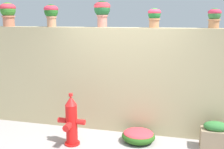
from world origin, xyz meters
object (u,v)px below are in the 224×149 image
Objects in this scene: potted_plant_4 at (214,16)px; potted_plant_1 at (51,12)px; potted_plant_0 at (8,12)px; flower_bush_left at (138,135)px; potted_plant_3 at (154,16)px; potted_plant_2 at (102,10)px; planter_box at (215,136)px; fire_hydrant at (71,122)px.

potted_plant_1 is at bearing -178.97° from potted_plant_4.
potted_plant_4 is (4.14, 0.04, -0.10)m from potted_plant_0.
potted_plant_0 is at bearing -179.38° from potted_plant_4.
flower_bush_left is (-1.23, -0.57, -2.16)m from potted_plant_4.
flower_bush_left is (-0.18, -0.52, -2.17)m from potted_plant_3.
planter_box is (2.18, -0.53, -2.17)m from potted_plant_2.
potted_plant_3 is (2.08, 0.00, -0.07)m from potted_plant_1.
fire_hydrant is at bearing -50.48° from potted_plant_1.
fire_hydrant reaches higher than planter_box.
potted_plant_4 reaches higher than flower_bush_left.
fire_hydrant is at bearing -146.08° from potted_plant_3.
fire_hydrant is 1.87× the size of planter_box.
potted_plant_0 is at bearing 152.40° from fire_hydrant.
potted_plant_0 is 1.11× the size of potted_plant_1.
fire_hydrant is at bearing -27.60° from potted_plant_0.
potted_plant_2 is 2.50m from flower_bush_left.
flower_bush_left is at bearing -155.02° from potted_plant_4.
potted_plant_1 is at bearing 164.79° from flower_bush_left.
flower_bush_left is at bearing -10.33° from potted_plant_0.
potted_plant_3 reaches higher than flower_bush_left.
potted_plant_2 reaches higher than potted_plant_1.
potted_plant_4 is (3.14, 0.06, -0.08)m from potted_plant_1.
fire_hydrant is (0.74, -0.90, -1.93)m from potted_plant_1.
potted_plant_4 is at bearing 21.78° from fire_hydrant.
fire_hydrant is at bearing -108.52° from potted_plant_2.
fire_hydrant reaches higher than flower_bush_left.
potted_plant_4 reaches higher than planter_box.
potted_plant_1 is 0.89× the size of potted_plant_2.
flower_bush_left is at bearing -15.21° from potted_plant_1.
planter_box is at bearing -79.10° from potted_plant_4.
planter_box is (3.24, -0.47, -2.12)m from potted_plant_1.
potted_plant_4 is at bearing 0.62° from potted_plant_0.
flower_bush_left is (1.91, -0.52, -2.24)m from potted_plant_1.
potted_plant_2 is (1.06, 0.05, 0.04)m from potted_plant_1.
fire_hydrant is 1.55× the size of flower_bush_left.
potted_plant_0 is 1.39× the size of potted_plant_3.
potted_plant_4 reaches higher than fire_hydrant.
potted_plant_1 reaches higher than fire_hydrant.
potted_plant_3 reaches higher than fire_hydrant.
potted_plant_3 is 2.24m from flower_bush_left.
potted_plant_2 is 0.82× the size of flower_bush_left.
potted_plant_1 is 1.25× the size of potted_plant_3.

